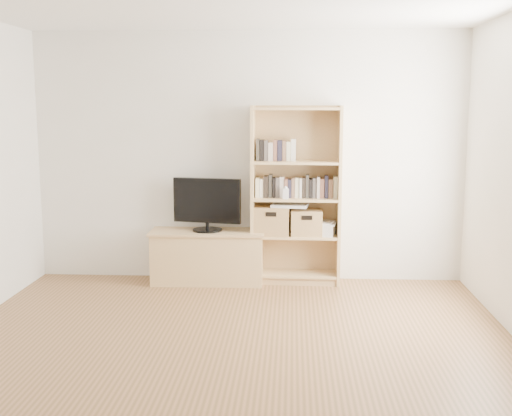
# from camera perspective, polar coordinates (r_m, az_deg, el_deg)

# --- Properties ---
(floor) EXTENTS (4.50, 5.00, 0.01)m
(floor) POSITION_cam_1_polar(r_m,az_deg,el_deg) (4.62, -2.85, -14.38)
(floor) COLOR brown
(floor) RESTS_ON ground
(back_wall) EXTENTS (4.50, 0.02, 2.60)m
(back_wall) POSITION_cam_1_polar(r_m,az_deg,el_deg) (6.75, -0.68, 4.55)
(back_wall) COLOR silver
(back_wall) RESTS_ON floor
(front_wall) EXTENTS (4.50, 0.02, 2.60)m
(front_wall) POSITION_cam_1_polar(r_m,az_deg,el_deg) (1.85, -11.46, -8.16)
(front_wall) COLOR silver
(front_wall) RESTS_ON floor
(tv_stand) EXTENTS (1.15, 0.45, 0.53)m
(tv_stand) POSITION_cam_1_polar(r_m,az_deg,el_deg) (6.74, -4.31, -4.42)
(tv_stand) COLOR tan
(tv_stand) RESTS_ON floor
(bookshelf) EXTENTS (0.92, 0.34, 1.84)m
(bookshelf) POSITION_cam_1_polar(r_m,az_deg,el_deg) (6.61, 3.56, 1.10)
(bookshelf) COLOR tan
(bookshelf) RESTS_ON floor
(television) EXTENTS (0.71, 0.19, 0.56)m
(television) POSITION_cam_1_polar(r_m,az_deg,el_deg) (6.63, -4.37, 0.34)
(television) COLOR black
(television) RESTS_ON tv_stand
(books_row_mid) EXTENTS (0.84, 0.19, 0.22)m
(books_row_mid) POSITION_cam_1_polar(r_m,az_deg,el_deg) (6.62, 3.57, 1.92)
(books_row_mid) COLOR beige
(books_row_mid) RESTS_ON bookshelf
(books_row_upper) EXTENTS (0.38, 0.15, 0.20)m
(books_row_upper) POSITION_cam_1_polar(r_m,az_deg,el_deg) (6.59, 1.82, 5.08)
(books_row_upper) COLOR beige
(books_row_upper) RESTS_ON bookshelf
(baby_monitor) EXTENTS (0.06, 0.04, 0.11)m
(baby_monitor) POSITION_cam_1_polar(r_m,az_deg,el_deg) (6.51, 2.66, 1.27)
(baby_monitor) COLOR white
(baby_monitor) RESTS_ON bookshelf
(basket_left) EXTENTS (0.37, 0.31, 0.30)m
(basket_left) POSITION_cam_1_polar(r_m,az_deg,el_deg) (6.65, 1.43, -1.10)
(basket_left) COLOR #8C5F3F
(basket_left) RESTS_ON bookshelf
(basket_right) EXTENTS (0.32, 0.26, 0.26)m
(basket_right) POSITION_cam_1_polar(r_m,az_deg,el_deg) (6.65, 4.51, -1.28)
(basket_right) COLOR #8C5F3F
(basket_right) RESTS_ON bookshelf
(laptop) EXTENTS (0.40, 0.30, 0.03)m
(laptop) POSITION_cam_1_polar(r_m,az_deg,el_deg) (6.61, 3.03, 0.25)
(laptop) COLOR white
(laptop) RESTS_ON basket_left
(magazine_stack) EXTENTS (0.22, 0.28, 0.12)m
(magazine_stack) POSITION_cam_1_polar(r_m,az_deg,el_deg) (6.67, 6.25, -1.92)
(magazine_stack) COLOR beige
(magazine_stack) RESTS_ON bookshelf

